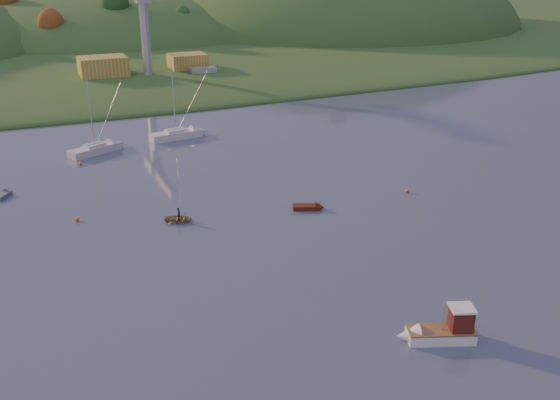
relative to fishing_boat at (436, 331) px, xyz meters
name	(u,v)px	position (x,y,z in m)	size (l,w,h in m)	color
ground	(476,375)	(0.00, -5.16, -0.94)	(500.00, 500.00, 0.00)	#37455A
far_shore	(80,34)	(0.00, 224.84, -0.94)	(620.00, 220.00, 1.50)	#2D5421
shore_slope	(109,59)	(0.00, 159.84, -0.94)	(640.00, 150.00, 7.00)	#2D5421
hill_center	(115,38)	(10.00, 204.84, -0.94)	(140.00, 120.00, 36.00)	#2D5421
hill_right	(337,31)	(95.00, 189.84, -0.94)	(150.00, 130.00, 60.00)	#2D5421
hillside_trees	(98,49)	(0.00, 179.84, -0.94)	(280.00, 50.00, 32.00)	#1E4C1B
wharf	(159,78)	(5.00, 116.84, 0.26)	(42.00, 16.00, 2.40)	slate
shed_west	(103,67)	(-8.00, 117.84, 3.86)	(11.00, 8.00, 4.80)	#A78337
shed_east	(188,62)	(13.00, 118.84, 3.46)	(9.00, 7.00, 4.00)	#A78337
dock_crane	(145,13)	(2.00, 113.23, 16.24)	(3.20, 28.00, 20.30)	#B7B7BC
fishing_boat	(436,331)	(0.00, 0.00, 0.00)	(6.96, 4.35, 4.26)	white
sailboat_near	(176,134)	(-4.03, 68.23, -0.14)	(9.31, 3.75, 12.57)	silver
sailboat_far	(95,149)	(-18.35, 65.25, -0.17)	(8.95, 6.07, 12.03)	silver
canoe	(179,219)	(-13.22, 33.07, -0.58)	(2.49, 3.49, 0.72)	tan
paddler	(179,216)	(-13.22, 33.07, -0.15)	(0.57, 0.38, 1.58)	black
red_tender	(313,207)	(3.41, 29.89, -0.65)	(4.25, 2.86, 1.37)	#4E170B
grey_dinghy	(5,194)	(-32.37, 51.03, -0.69)	(2.85, 3.43, 1.23)	slate
work_vessel	(203,77)	(15.00, 112.84, 0.43)	(15.17, 5.97, 3.85)	slate
buoy_0	(407,191)	(17.84, 29.84, -0.69)	(0.50, 0.50, 0.50)	#FF570D
buoy_1	(77,219)	(-24.61, 38.28, -0.69)	(0.50, 0.50, 0.50)	#FF570D
buoy_2	(80,163)	(-21.34, 60.13, -0.69)	(0.50, 0.50, 0.50)	#FF570D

